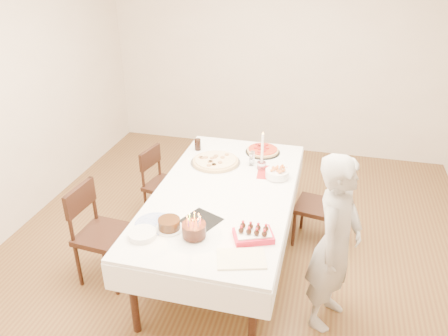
% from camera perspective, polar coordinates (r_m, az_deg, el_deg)
% --- Properties ---
extents(floor, '(5.00, 5.00, 0.00)m').
position_cam_1_polar(floor, '(4.19, 1.46, -11.31)').
color(floor, '#55331D').
rests_on(floor, ground).
extents(wall_back, '(4.50, 0.04, 2.70)m').
position_cam_1_polar(wall_back, '(5.87, 7.28, 14.77)').
color(wall_back, beige).
rests_on(wall_back, floor).
extents(dining_table, '(1.73, 2.38, 0.75)m').
position_cam_1_polar(dining_table, '(3.89, 0.00, -7.80)').
color(dining_table, silver).
rests_on(dining_table, floor).
extents(chair_right_savory, '(0.47, 0.47, 0.79)m').
position_cam_1_polar(chair_right_savory, '(4.24, 11.96, -4.92)').
color(chair_right_savory, black).
rests_on(chair_right_savory, floor).
extents(chair_left_savory, '(0.47, 0.47, 0.78)m').
position_cam_1_polar(chair_left_savory, '(4.54, -7.64, -2.28)').
color(chair_left_savory, black).
rests_on(chair_left_savory, floor).
extents(chair_left_dessert, '(0.48, 0.48, 0.88)m').
position_cam_1_polar(chair_left_dessert, '(3.83, -15.31, -8.43)').
color(chair_left_dessert, black).
rests_on(chair_left_dessert, floor).
extents(person, '(0.49, 0.60, 1.40)m').
position_cam_1_polar(person, '(3.27, 14.34, -9.57)').
color(person, '#B4AFA9').
rests_on(person, floor).
extents(pizza_white, '(0.55, 0.55, 0.04)m').
position_cam_1_polar(pizza_white, '(4.14, -1.12, 0.89)').
color(pizza_white, beige).
rests_on(pizza_white, dining_table).
extents(pizza_pepperoni, '(0.45, 0.45, 0.04)m').
position_cam_1_polar(pizza_pepperoni, '(4.37, 5.08, 2.29)').
color(pizza_pepperoni, red).
rests_on(pizza_pepperoni, dining_table).
extents(red_placemat, '(0.29, 0.29, 0.01)m').
position_cam_1_polar(red_placemat, '(4.00, 6.32, -0.64)').
color(red_placemat, '#B21E1E').
rests_on(red_placemat, dining_table).
extents(pasta_bowl, '(0.22, 0.22, 0.07)m').
position_cam_1_polar(pasta_bowl, '(3.90, 6.95, -0.73)').
color(pasta_bowl, white).
rests_on(pasta_bowl, dining_table).
extents(taper_candle, '(0.11, 0.11, 0.38)m').
position_cam_1_polar(taper_candle, '(3.97, 5.01, 2.28)').
color(taper_candle, white).
rests_on(taper_candle, dining_table).
extents(shaker_pair, '(0.13, 0.13, 0.12)m').
position_cam_1_polar(shaker_pair, '(4.09, 3.60, 1.10)').
color(shaker_pair, white).
rests_on(shaker_pair, dining_table).
extents(cola_glass, '(0.07, 0.07, 0.12)m').
position_cam_1_polar(cola_glass, '(4.40, -3.46, 3.07)').
color(cola_glass, black).
rests_on(cola_glass, dining_table).
extents(layer_cake, '(0.22, 0.22, 0.09)m').
position_cam_1_polar(layer_cake, '(3.23, -7.18, -7.30)').
color(layer_cake, '#361E0D').
rests_on(layer_cake, dining_table).
extents(cake_board, '(0.34, 0.34, 0.01)m').
position_cam_1_polar(cake_board, '(3.32, -3.09, -6.93)').
color(cake_board, black).
rests_on(cake_board, dining_table).
extents(birthday_cake, '(0.20, 0.20, 0.16)m').
position_cam_1_polar(birthday_cake, '(3.11, -3.95, -7.57)').
color(birthday_cake, '#39190F').
rests_on(birthday_cake, dining_table).
extents(strawberry_box, '(0.32, 0.28, 0.07)m').
position_cam_1_polar(strawberry_box, '(3.12, 3.85, -8.67)').
color(strawberry_box, red).
rests_on(strawberry_box, dining_table).
extents(box_lid, '(0.37, 0.30, 0.03)m').
position_cam_1_polar(box_lid, '(2.96, 2.27, -11.85)').
color(box_lid, beige).
rests_on(box_lid, dining_table).
extents(plate_stack, '(0.27, 0.27, 0.04)m').
position_cam_1_polar(plate_stack, '(3.20, -10.61, -8.49)').
color(plate_stack, white).
rests_on(plate_stack, dining_table).
extents(china_plate, '(0.31, 0.31, 0.01)m').
position_cam_1_polar(china_plate, '(3.32, -9.09, -7.19)').
color(china_plate, white).
rests_on(china_plate, dining_table).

